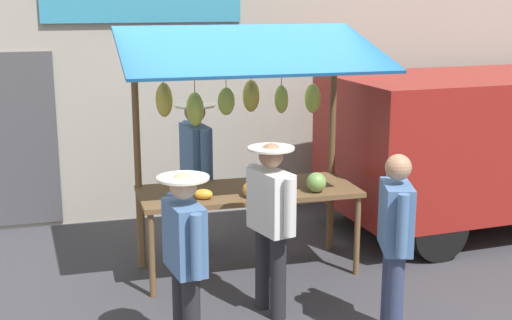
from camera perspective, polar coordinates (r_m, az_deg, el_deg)
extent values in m
plane|color=#38383D|center=(7.39, -0.63, -8.95)|extent=(40.00, 40.00, 0.00)
cube|color=#9E998E|center=(9.05, -4.24, 6.29)|extent=(9.00, 0.25, 3.40)
cube|color=brown|center=(7.11, -0.64, -2.56)|extent=(2.20, 0.90, 0.05)
cylinder|color=brown|center=(6.70, -8.48, -7.69)|extent=(0.06, 0.06, 0.83)
cylinder|color=brown|center=(7.22, 8.22, -6.11)|extent=(0.06, 0.06, 0.83)
cylinder|color=brown|center=(7.43, -9.23, -5.59)|extent=(0.06, 0.06, 0.83)
cylinder|color=brown|center=(7.90, 5.97, -4.33)|extent=(0.06, 0.06, 0.83)
cylinder|color=brown|center=(7.23, -9.62, 0.14)|extent=(0.07, 0.07, 2.35)
cylinder|color=brown|center=(7.72, 6.21, 1.09)|extent=(0.07, 0.07, 2.35)
cylinder|color=brown|center=(7.25, -1.49, 8.17)|extent=(2.12, 0.06, 0.06)
cube|color=#19518C|center=(6.71, -0.34, 9.04)|extent=(2.50, 1.46, 0.39)
cylinder|color=brown|center=(7.49, 4.67, 7.25)|extent=(0.01, 0.01, 0.27)
ellipsoid|color=#B2CC4C|center=(7.53, 4.63, 5.02)|extent=(0.17, 0.21, 0.32)
cylinder|color=brown|center=(7.38, 2.09, 7.17)|extent=(0.01, 0.01, 0.28)
ellipsoid|color=#B2CC4C|center=(7.42, 2.08, 4.96)|extent=(0.17, 0.20, 0.30)
cylinder|color=brown|center=(7.31, -0.41, 7.37)|extent=(0.01, 0.01, 0.21)
ellipsoid|color=gold|center=(7.35, -0.41, 5.24)|extent=(0.25, 0.27, 0.34)
cylinder|color=brown|center=(7.21, -2.46, 7.02)|extent=(0.01, 0.01, 0.28)
ellipsoid|color=#B2CC4C|center=(7.24, -2.44, 4.79)|extent=(0.19, 0.16, 0.29)
cylinder|color=brown|center=(7.13, -5.03, 6.77)|extent=(0.01, 0.01, 0.31)
ellipsoid|color=#B2CC4C|center=(7.18, -4.98, 4.14)|extent=(0.24, 0.25, 0.35)
cylinder|color=brown|center=(7.07, -7.56, 7.09)|extent=(0.01, 0.01, 0.21)
ellipsoid|color=gold|center=(7.11, -7.49, 4.87)|extent=(0.20, 0.24, 0.35)
ellipsoid|color=gold|center=(6.76, -4.29, -2.79)|extent=(0.21, 0.18, 0.10)
ellipsoid|color=orange|center=(6.81, -0.51, -2.44)|extent=(0.15, 0.23, 0.14)
sphere|color=#729E4C|center=(6.99, 4.93, -1.82)|extent=(0.20, 0.20, 0.20)
cylinder|color=#726656|center=(7.98, -5.14, -4.12)|extent=(0.14, 0.14, 0.83)
cylinder|color=#726656|center=(7.73, -4.51, -4.69)|extent=(0.14, 0.14, 0.83)
cube|color=#476B9E|center=(7.67, -4.93, 0.67)|extent=(0.28, 0.53, 0.59)
cylinder|color=#476B9E|center=(7.95, -5.63, 1.29)|extent=(0.09, 0.09, 0.54)
cylinder|color=#476B9E|center=(7.37, -4.19, 0.37)|extent=(0.09, 0.09, 0.54)
sphere|color=#8C664C|center=(7.59, -5.00, 3.92)|extent=(0.23, 0.23, 0.23)
cylinder|color=beige|center=(7.57, -5.01, 4.43)|extent=(0.44, 0.44, 0.02)
cylinder|color=#232328|center=(6.22, 1.82, -9.52)|extent=(0.14, 0.14, 0.77)
cylinder|color=#232328|center=(6.42, 0.56, -8.76)|extent=(0.14, 0.14, 0.77)
cube|color=silver|center=(6.10, 1.21, -3.39)|extent=(0.34, 0.51, 0.55)
cylinder|color=silver|center=(5.86, 2.75, -3.89)|extent=(0.09, 0.09, 0.50)
cylinder|color=silver|center=(6.33, -0.21, -2.55)|extent=(0.09, 0.09, 0.50)
sphere|color=#8C664C|center=(5.99, 1.23, 0.36)|extent=(0.21, 0.21, 0.21)
cylinder|color=beige|center=(5.98, 1.23, 0.96)|extent=(0.40, 0.40, 0.02)
cylinder|color=#232328|center=(5.69, -6.08, -11.97)|extent=(0.14, 0.14, 0.75)
cube|color=#476B9E|center=(5.34, -5.84, -6.26)|extent=(0.28, 0.48, 0.53)
cylinder|color=#476B9E|center=(5.07, -4.84, -7.04)|extent=(0.09, 0.09, 0.49)
cylinder|color=#476B9E|center=(5.59, -6.75, -5.14)|extent=(0.09, 0.09, 0.49)
sphere|color=tan|center=(5.22, -5.94, -2.12)|extent=(0.21, 0.21, 0.21)
cylinder|color=beige|center=(5.20, -5.96, -1.46)|extent=(0.39, 0.39, 0.02)
cylinder|color=navy|center=(5.90, 11.23, -11.07)|extent=(0.14, 0.14, 0.78)
cylinder|color=navy|center=(6.14, 10.84, -10.08)|extent=(0.14, 0.14, 0.78)
cube|color=#476B9E|center=(5.79, 11.32, -4.55)|extent=(0.35, 0.51, 0.55)
cylinder|color=#476B9E|center=(5.50, 11.83, -5.27)|extent=(0.09, 0.09, 0.51)
cylinder|color=#476B9E|center=(6.06, 10.87, -3.50)|extent=(0.09, 0.09, 0.51)
sphere|color=#A87A5B|center=(5.68, 11.51, -0.59)|extent=(0.21, 0.21, 0.21)
cube|color=maroon|center=(9.12, 19.78, 1.81)|extent=(4.52, 2.16, 1.55)
cube|color=black|center=(8.30, 12.84, 3.16)|extent=(1.54, 1.91, 0.68)
cylinder|color=black|center=(7.79, 14.60, -5.61)|extent=(0.67, 0.23, 0.66)
cylinder|color=black|center=(9.15, 8.79, -2.51)|extent=(0.67, 0.23, 0.66)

